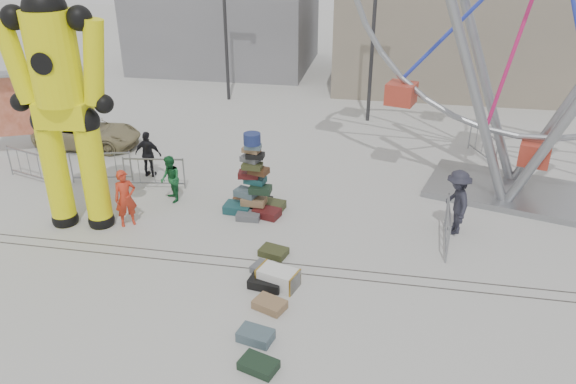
% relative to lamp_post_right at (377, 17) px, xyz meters
% --- Properties ---
extents(ground, '(90.00, 90.00, 0.00)m').
position_rel_lamp_post_right_xyz_m(ground, '(-3.09, -13.00, -4.48)').
color(ground, '#9E9E99').
rests_on(ground, ground).
extents(track_line_near, '(40.00, 0.04, 0.01)m').
position_rel_lamp_post_right_xyz_m(track_line_near, '(-3.09, -12.40, -4.48)').
color(track_line_near, '#47443F').
rests_on(track_line_near, ground).
extents(track_line_far, '(40.00, 0.04, 0.01)m').
position_rel_lamp_post_right_xyz_m(track_line_far, '(-3.09, -12.00, -4.48)').
color(track_line_far, '#47443F').
rests_on(track_line_far, ground).
extents(building_right, '(12.00, 8.00, 5.00)m').
position_rel_lamp_post_right_xyz_m(building_right, '(3.91, 7.00, -1.98)').
color(building_right, gray).
rests_on(building_right, ground).
extents(building_left, '(10.00, 8.00, 4.40)m').
position_rel_lamp_post_right_xyz_m(building_left, '(-9.09, 9.00, -2.28)').
color(building_left, gray).
rests_on(building_left, ground).
extents(lamp_post_right, '(1.41, 0.25, 8.00)m').
position_rel_lamp_post_right_xyz_m(lamp_post_right, '(0.00, 0.00, 0.00)').
color(lamp_post_right, '#2D2D30').
rests_on(lamp_post_right, ground).
extents(lamp_post_left, '(1.41, 0.25, 8.00)m').
position_rel_lamp_post_right_xyz_m(lamp_post_left, '(-7.00, 2.00, 0.00)').
color(lamp_post_left, '#2D2D30').
rests_on(lamp_post_left, ground).
extents(suitcase_tower, '(1.86, 1.60, 2.58)m').
position_rel_lamp_post_right_xyz_m(suitcase_tower, '(-3.08, -9.30, -3.76)').
color(suitcase_tower, '#1B4C51').
rests_on(suitcase_tower, ground).
extents(crash_test_dummy, '(2.98, 1.31, 7.48)m').
position_rel_lamp_post_right_xyz_m(crash_test_dummy, '(-7.89, -10.99, -0.54)').
color(crash_test_dummy, black).
rests_on(crash_test_dummy, ground).
extents(banner_scaffold, '(4.21, 2.45, 3.12)m').
position_rel_lamp_post_right_xyz_m(banner_scaffold, '(-12.43, -6.00, -2.14)').
color(banner_scaffold, gray).
rests_on(banner_scaffold, ground).
extents(steamer_trunk, '(1.11, 0.83, 0.46)m').
position_rel_lamp_post_right_xyz_m(steamer_trunk, '(-1.59, -13.00, -4.25)').
color(steamer_trunk, silver).
rests_on(steamer_trunk, ground).
extents(row_case_0, '(0.84, 0.70, 0.19)m').
position_rel_lamp_post_right_xyz_m(row_case_0, '(-1.99, -11.65, -4.39)').
color(row_case_0, '#3B4120').
rests_on(row_case_0, ground).
extents(row_case_1, '(0.82, 0.71, 0.18)m').
position_rel_lamp_post_right_xyz_m(row_case_1, '(-2.02, -12.48, -4.39)').
color(row_case_1, slate).
rests_on(row_case_1, ground).
extents(row_case_2, '(0.90, 0.66, 0.24)m').
position_rel_lamp_post_right_xyz_m(row_case_2, '(-1.87, -13.09, -4.36)').
color(row_case_2, black).
rests_on(row_case_2, ground).
extents(row_case_3, '(0.87, 0.74, 0.21)m').
position_rel_lamp_post_right_xyz_m(row_case_3, '(-1.61, -13.91, -4.38)').
color(row_case_3, '#94714B').
rests_on(row_case_3, ground).
extents(row_case_4, '(0.84, 0.64, 0.24)m').
position_rel_lamp_post_right_xyz_m(row_case_4, '(-1.68, -15.04, -4.36)').
color(row_case_4, '#4B616C').
rests_on(row_case_4, ground).
extents(row_case_5, '(0.88, 0.71, 0.19)m').
position_rel_lamp_post_right_xyz_m(row_case_5, '(-1.42, -15.86, -4.38)').
color(row_case_5, '#1B3020').
rests_on(row_case_5, ground).
extents(barricade_dummy_a, '(1.94, 0.70, 1.10)m').
position_rel_lamp_post_right_xyz_m(barricade_dummy_a, '(-11.19, -8.48, -3.93)').
color(barricade_dummy_a, gray).
rests_on(barricade_dummy_a, ground).
extents(barricade_dummy_b, '(1.96, 0.58, 1.10)m').
position_rel_lamp_post_right_xyz_m(barricade_dummy_b, '(-8.70, -8.16, -3.93)').
color(barricade_dummy_b, gray).
rests_on(barricade_dummy_b, ground).
extents(barricade_dummy_c, '(1.99, 0.37, 1.10)m').
position_rel_lamp_post_right_xyz_m(barricade_dummy_c, '(-6.74, -8.28, -3.93)').
color(barricade_dummy_c, gray).
rests_on(barricade_dummy_c, ground).
extents(barricade_wheel_front, '(0.21, 2.00, 1.10)m').
position_rel_lamp_post_right_xyz_m(barricade_wheel_front, '(2.62, -10.21, -3.93)').
color(barricade_wheel_front, gray).
rests_on(barricade_wheel_front, ground).
extents(barricade_wheel_back, '(0.82, 1.90, 1.10)m').
position_rel_lamp_post_right_xyz_m(barricade_wheel_back, '(4.36, -3.60, -3.93)').
color(barricade_wheel_back, gray).
rests_on(barricade_wheel_back, ground).
extents(pedestrian_red, '(0.76, 0.71, 1.74)m').
position_rel_lamp_post_right_xyz_m(pedestrian_red, '(-6.55, -10.78, -3.61)').
color(pedestrian_red, red).
rests_on(pedestrian_red, ground).
extents(pedestrian_green, '(0.90, 0.94, 1.52)m').
position_rel_lamp_post_right_xyz_m(pedestrian_green, '(-5.84, -9.09, -3.72)').
color(pedestrian_green, '#175F2E').
rests_on(pedestrian_green, ground).
extents(pedestrian_black, '(0.97, 0.44, 1.64)m').
position_rel_lamp_post_right_xyz_m(pedestrian_black, '(-7.29, -7.39, -3.66)').
color(pedestrian_black, black).
rests_on(pedestrian_black, ground).
extents(pedestrian_grey, '(0.99, 1.38, 1.92)m').
position_rel_lamp_post_right_xyz_m(pedestrian_grey, '(2.87, -9.49, -3.52)').
color(pedestrian_grey, '#22222E').
rests_on(pedestrian_grey, ground).
extents(parked_suv, '(4.13, 2.05, 1.13)m').
position_rel_lamp_post_right_xyz_m(parked_suv, '(-10.78, -5.19, -3.92)').
color(parked_suv, '#92865E').
rests_on(parked_suv, ground).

